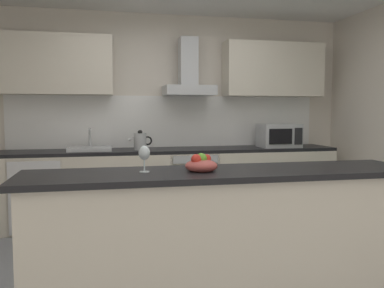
{
  "coord_description": "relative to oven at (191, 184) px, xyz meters",
  "views": [
    {
      "loc": [
        -0.83,
        -3.26,
        1.37
      ],
      "look_at": [
        -0.0,
        0.52,
        1.05
      ],
      "focal_mm": 37.92,
      "sensor_mm": 36.0,
      "label": 1
    }
  ],
  "objects": [
    {
      "name": "kettle",
      "position": [
        -0.62,
        -0.03,
        0.55
      ],
      "size": [
        0.29,
        0.15,
        0.24
      ],
      "color": "#B7BABC",
      "rests_on": "counter_back"
    },
    {
      "name": "upper_cabinets",
      "position": [
        -0.22,
        0.18,
        1.45
      ],
      "size": [
        4.07,
        0.32,
        0.7
      ],
      "color": "beige"
    },
    {
      "name": "fruit_bowl",
      "position": [
        -0.41,
        -2.24,
        0.54
      ],
      "size": [
        0.22,
        0.22,
        0.13
      ],
      "color": "#B24C47",
      "rests_on": "counter_island"
    },
    {
      "name": "wall_back",
      "position": [
        -0.22,
        0.41,
        0.84
      ],
      "size": [
        5.69,
        0.12,
        2.6
      ],
      "primitive_type": "cube",
      "color": "silver",
      "rests_on": "ground"
    },
    {
      "name": "ground",
      "position": [
        -0.22,
        -1.63,
        -0.47
      ],
      "size": [
        5.69,
        4.95,
        0.02
      ],
      "primitive_type": "cube",
      "color": "gray"
    },
    {
      "name": "counter_back",
      "position": [
        -0.22,
        0.03,
        -0.01
      ],
      "size": [
        4.12,
        0.6,
        0.9
      ],
      "color": "beige",
      "rests_on": "ground"
    },
    {
      "name": "range_hood",
      "position": [
        0.0,
        0.13,
        1.33
      ],
      "size": [
        0.62,
        0.45,
        0.72
      ],
      "color": "#B7BABC"
    },
    {
      "name": "sink",
      "position": [
        -1.21,
        0.01,
        0.47
      ],
      "size": [
        0.5,
        0.4,
        0.26
      ],
      "color": "silver",
      "rests_on": "counter_back"
    },
    {
      "name": "backsplash_tile",
      "position": [
        -0.22,
        0.33,
        0.77
      ],
      "size": [
        3.98,
        0.02,
        0.66
      ],
      "primitive_type": "cube",
      "color": "white"
    },
    {
      "name": "counter_island",
      "position": [
        -0.23,
        -2.24,
        0.02
      ],
      "size": [
        2.76,
        0.64,
        0.96
      ],
      "color": "beige",
      "rests_on": "ground"
    },
    {
      "name": "microwave",
      "position": [
        1.16,
        -0.03,
        0.59
      ],
      "size": [
        0.5,
        0.38,
        0.3
      ],
      "color": "#B7BABC",
      "rests_on": "counter_back"
    },
    {
      "name": "wine_glass",
      "position": [
        -0.79,
        -2.21,
        0.62
      ],
      "size": [
        0.08,
        0.08,
        0.18
      ],
      "color": "silver",
      "rests_on": "counter_island"
    },
    {
      "name": "oven",
      "position": [
        0.0,
        0.0,
        0.0
      ],
      "size": [
        0.6,
        0.62,
        0.8
      ],
      "color": "slate",
      "rests_on": "ground"
    },
    {
      "name": "refrigerator",
      "position": [
        -1.79,
        -0.0,
        -0.03
      ],
      "size": [
        0.58,
        0.6,
        0.85
      ],
      "color": "white",
      "rests_on": "ground"
    }
  ]
}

